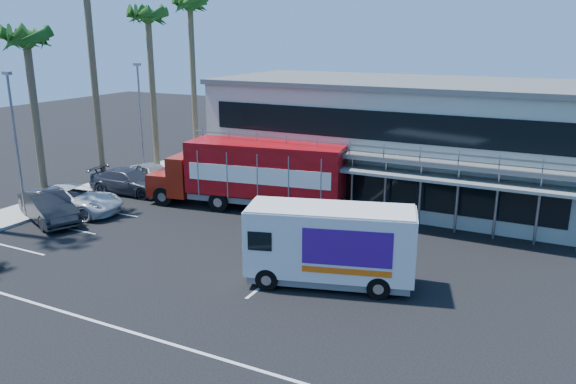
% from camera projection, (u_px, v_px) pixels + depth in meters
% --- Properties ---
extents(ground, '(120.00, 120.00, 0.00)m').
position_uv_depth(ground, '(230.00, 271.00, 24.49)').
color(ground, black).
rests_on(ground, ground).
extents(building, '(22.40, 12.00, 7.30)m').
position_uv_depth(building, '(398.00, 139.00, 35.03)').
color(building, '#A3AB9C').
rests_on(building, ground).
extents(curb_strip, '(3.00, 32.00, 0.16)m').
position_uv_depth(curb_strip, '(84.00, 193.00, 36.14)').
color(curb_strip, '#A5A399').
rests_on(curb_strip, ground).
extents(palm_c, '(2.80, 2.80, 10.75)m').
position_uv_depth(palm_c, '(27.00, 48.00, 31.05)').
color(palm_c, brown).
rests_on(palm_c, ground).
extents(palm_e, '(2.80, 2.80, 12.25)m').
position_uv_depth(palm_e, '(148.00, 25.00, 39.19)').
color(palm_e, brown).
rests_on(palm_e, ground).
extents(palm_f, '(2.80, 2.80, 13.25)m').
position_uv_depth(palm_f, '(190.00, 14.00, 43.84)').
color(palm_f, brown).
rests_on(palm_f, ground).
extents(light_pole_near, '(0.50, 0.25, 8.09)m').
position_uv_depth(light_pole_near, '(16.00, 139.00, 30.30)').
color(light_pole_near, gray).
rests_on(light_pole_near, ground).
extents(light_pole_far, '(0.50, 0.25, 8.09)m').
position_uv_depth(light_pole_far, '(141.00, 116.00, 38.89)').
color(light_pole_far, gray).
rests_on(light_pole_far, ground).
extents(red_truck, '(12.15, 4.49, 4.00)m').
position_uv_depth(red_truck, '(253.00, 172.00, 32.69)').
color(red_truck, maroon).
rests_on(red_truck, ground).
extents(white_van, '(7.14, 4.12, 3.30)m').
position_uv_depth(white_van, '(330.00, 244.00, 22.75)').
color(white_van, silver).
rests_on(white_van, ground).
extents(parked_car_b, '(5.48, 3.72, 1.71)m').
position_uv_depth(parked_car_b, '(49.00, 207.00, 30.72)').
color(parked_car_b, black).
rests_on(parked_car_b, ground).
extents(parked_car_c, '(6.16, 3.55, 1.62)m').
position_uv_depth(parked_car_c, '(73.00, 200.00, 32.20)').
color(parked_car_c, silver).
rests_on(parked_car_c, ground).
extents(parked_car_d, '(5.59, 2.59, 1.58)m').
position_uv_depth(parked_car_d, '(130.00, 182.00, 36.24)').
color(parked_car_d, '#272A34').
rests_on(parked_car_d, ground).
extents(parked_car_e, '(5.04, 3.57, 1.59)m').
position_uv_depth(parked_car_e, '(154.00, 175.00, 37.91)').
color(parked_car_e, gray).
rests_on(parked_car_e, ground).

